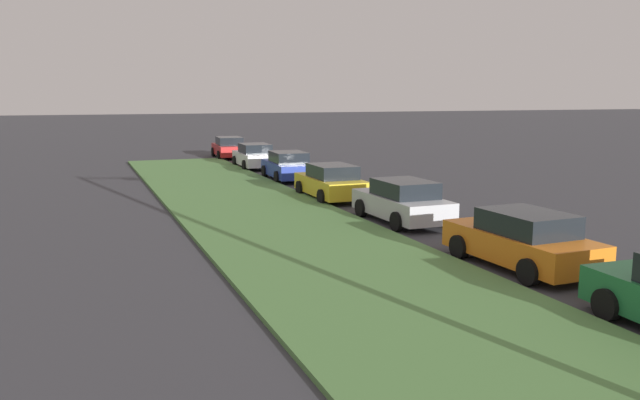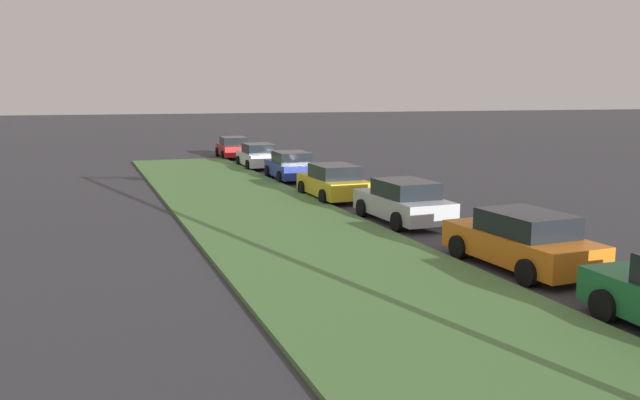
% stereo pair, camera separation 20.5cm
% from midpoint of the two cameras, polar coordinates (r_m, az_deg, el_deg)
% --- Properties ---
extents(grass_median, '(60.00, 6.00, 0.12)m').
position_cam_midpoint_polar(grass_median, '(15.08, 4.49, -7.22)').
color(grass_median, '#517F42').
rests_on(grass_median, ground).
extents(parked_car_orange, '(4.37, 2.16, 1.47)m').
position_cam_midpoint_polar(parked_car_orange, '(17.01, 17.75, -3.45)').
color(parked_car_orange, orange).
rests_on(parked_car_orange, ground).
extents(parked_car_silver, '(4.32, 2.06, 1.47)m').
position_cam_midpoint_polar(parked_car_silver, '(22.26, 7.65, -0.15)').
color(parked_car_silver, '#B2B5BA').
rests_on(parked_car_silver, ground).
extents(parked_car_yellow, '(4.32, 2.05, 1.47)m').
position_cam_midpoint_polar(parked_car_yellow, '(27.01, 1.38, 1.58)').
color(parked_car_yellow, gold).
rests_on(parked_car_yellow, ground).
extents(parked_car_blue, '(4.38, 2.18, 1.47)m').
position_cam_midpoint_polar(parked_car_blue, '(33.17, -2.43, 3.02)').
color(parked_car_blue, '#23389E').
rests_on(parked_car_blue, ground).
extents(parked_car_white, '(4.35, 2.12, 1.47)m').
position_cam_midpoint_polar(parked_car_white, '(38.75, -5.36, 3.89)').
color(parked_car_white, silver).
rests_on(parked_car_white, ground).
extents(parked_car_red, '(4.40, 2.21, 1.47)m').
position_cam_midpoint_polar(parked_car_red, '(45.29, -7.58, 4.62)').
color(parked_car_red, red).
rests_on(parked_car_red, ground).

